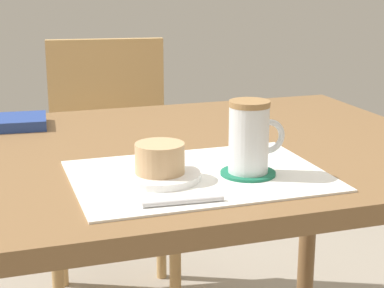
{
  "coord_description": "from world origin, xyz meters",
  "views": [
    {
      "loc": [
        -0.3,
        -1.22,
        1.09
      ],
      "look_at": [
        0.05,
        -0.16,
        0.79
      ],
      "focal_mm": 60.0,
      "sensor_mm": 36.0,
      "label": 1
    }
  ],
  "objects_px": {
    "wooden_chair": "(110,159)",
    "pastry": "(160,158)",
    "coffee_mug": "(250,137)",
    "small_book": "(7,123)",
    "pastry_plate": "(160,176)",
    "dining_table": "(146,185)"
  },
  "relations": [
    {
      "from": "wooden_chair",
      "to": "pastry",
      "type": "relative_size",
      "value": 10.14
    },
    {
      "from": "pastry",
      "to": "small_book",
      "type": "xyz_separation_m",
      "value": [
        -0.23,
        0.49,
        -0.03
      ]
    },
    {
      "from": "pastry_plate",
      "to": "pastry",
      "type": "relative_size",
      "value": 1.64
    },
    {
      "from": "pastry",
      "to": "coffee_mug",
      "type": "distance_m",
      "value": 0.16
    },
    {
      "from": "wooden_chair",
      "to": "pastry_plate",
      "type": "bearing_deg",
      "value": 92.71
    },
    {
      "from": "wooden_chair",
      "to": "pastry",
      "type": "xyz_separation_m",
      "value": [
        -0.1,
        -0.98,
        0.29
      ]
    },
    {
      "from": "dining_table",
      "to": "pastry_plate",
      "type": "bearing_deg",
      "value": -96.91
    },
    {
      "from": "wooden_chair",
      "to": "pastry",
      "type": "distance_m",
      "value": 1.02
    },
    {
      "from": "pastry_plate",
      "to": "pastry",
      "type": "xyz_separation_m",
      "value": [
        0.0,
        0.0,
        0.03
      ]
    },
    {
      "from": "pastry_plate",
      "to": "dining_table",
      "type": "bearing_deg",
      "value": 83.09
    },
    {
      "from": "wooden_chair",
      "to": "coffee_mug",
      "type": "distance_m",
      "value": 1.05
    },
    {
      "from": "coffee_mug",
      "to": "wooden_chair",
      "type": "bearing_deg",
      "value": 93.47
    },
    {
      "from": "pastry",
      "to": "small_book",
      "type": "bearing_deg",
      "value": 115.61
    },
    {
      "from": "coffee_mug",
      "to": "small_book",
      "type": "height_order",
      "value": "coffee_mug"
    },
    {
      "from": "dining_table",
      "to": "wooden_chair",
      "type": "distance_m",
      "value": 0.8
    },
    {
      "from": "pastry",
      "to": "coffee_mug",
      "type": "relative_size",
      "value": 0.67
    },
    {
      "from": "pastry_plate",
      "to": "coffee_mug",
      "type": "xyz_separation_m",
      "value": [
        0.16,
        -0.02,
        0.06
      ]
    },
    {
      "from": "dining_table",
      "to": "pastry",
      "type": "bearing_deg",
      "value": -96.91
    },
    {
      "from": "pastry_plate",
      "to": "coffee_mug",
      "type": "relative_size",
      "value": 1.1
    },
    {
      "from": "pastry_plate",
      "to": "pastry",
      "type": "height_order",
      "value": "pastry"
    },
    {
      "from": "pastry",
      "to": "pastry_plate",
      "type": "bearing_deg",
      "value": 0.0
    },
    {
      "from": "pastry",
      "to": "small_book",
      "type": "relative_size",
      "value": 0.48
    }
  ]
}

